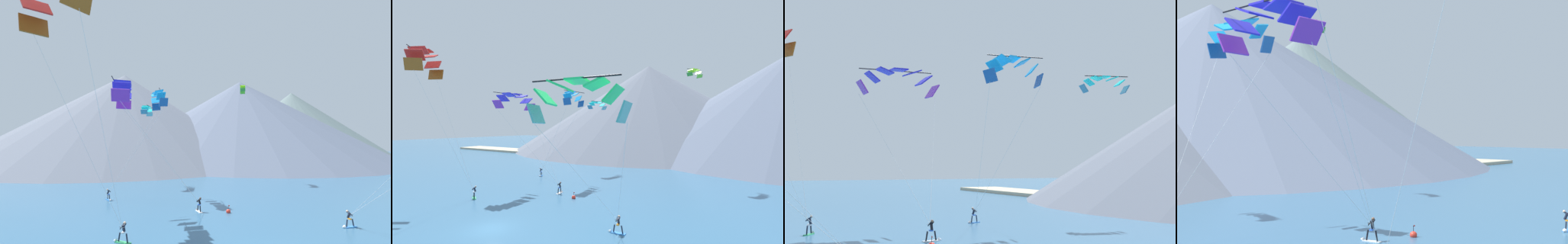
% 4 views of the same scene
% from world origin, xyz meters
% --- Properties ---
extents(kitesurfer_near_lead, '(1.12, 1.74, 1.72)m').
position_xyz_m(kitesurfer_near_lead, '(-14.55, 23.14, 0.50)').
color(kitesurfer_near_lead, '#337FDB').
rests_on(kitesurfer_near_lead, ground).
extents(kitesurfer_mid_center, '(1.69, 1.26, 1.82)m').
position_xyz_m(kitesurfer_mid_center, '(-11.37, 5.94, 0.57)').
color(kitesurfer_mid_center, '#33B266').
rests_on(kitesurfer_mid_center, ground).
extents(kitesurfer_far_left, '(0.69, 1.78, 1.84)m').
position_xyz_m(kitesurfer_far_left, '(-2.74, 14.49, 0.58)').
color(kitesurfer_far_left, white).
rests_on(kitesurfer_far_left, ground).
extents(parafoil_kite_near_lead, '(8.47, 6.68, 15.65)m').
position_xyz_m(parafoil_kite_near_lead, '(-7.43, 24.39, 15.74)').
color(parafoil_kite_near_lead, '#1A4E97').
extents(parafoil_kite_far_left, '(10.32, 8.09, 14.32)m').
position_xyz_m(parafoil_kite_far_left, '(-12.14, 14.07, 14.68)').
color(parafoil_kite_far_left, purple).
extents(parafoil_kite_distant_high_outer, '(2.61, 5.62, 1.86)m').
position_xyz_m(parafoil_kite_distant_high_outer, '(-9.01, 36.61, 15.35)').
color(parafoil_kite_distant_high_outer, teal).
extents(shore_building_quay_east, '(10.07, 7.24, 5.41)m').
position_xyz_m(shore_building_quay_east, '(-26.44, 60.32, 2.72)').
color(shore_building_quay_east, silver).
rests_on(shore_building_quay_east, ground).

